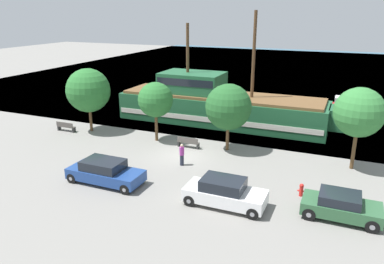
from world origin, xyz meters
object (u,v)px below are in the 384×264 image
(moored_boat_dockside, at_px, (171,93))
(bench_promenade_east, at_px, (66,127))
(parked_car_curb_mid, at_px, (341,206))
(pirate_ship, at_px, (218,105))
(parked_car_curb_front, at_px, (105,172))
(fire_hydrant, at_px, (301,189))
(parked_car_curb_rear, at_px, (225,193))
(bench_promenade_west, at_px, (188,142))
(moored_boat_outer, at_px, (352,108))
(pedestrian_walking_near, at_px, (182,155))

(moored_boat_dockside, relative_size, bench_promenade_east, 3.11)
(parked_car_curb_mid, bearing_deg, pirate_ship, 129.56)
(parked_car_curb_front, relative_size, fire_hydrant, 6.18)
(parked_car_curb_rear, relative_size, bench_promenade_west, 2.57)
(moored_boat_dockside, bearing_deg, parked_car_curb_mid, -46.96)
(pirate_ship, xyz_separation_m, moored_boat_outer, (11.65, 8.21, -1.05))
(moored_boat_outer, bearing_deg, bench_promenade_east, -144.98)
(moored_boat_dockside, relative_size, moored_boat_outer, 0.82)
(bench_promenade_west, bearing_deg, moored_boat_outer, 53.85)
(parked_car_curb_rear, xyz_separation_m, fire_hydrant, (3.72, 2.74, -0.35))
(fire_hydrant, xyz_separation_m, bench_promenade_east, (-20.70, 4.28, 0.03))
(moored_boat_outer, distance_m, bench_promenade_east, 28.10)
(moored_boat_dockside, height_order, fire_hydrant, moored_boat_dockside)
(parked_car_curb_mid, bearing_deg, parked_car_curb_front, -174.77)
(moored_boat_outer, relative_size, bench_promenade_west, 3.86)
(pirate_ship, relative_size, fire_hydrant, 26.98)
(pirate_ship, bearing_deg, fire_hydrant, -52.57)
(bench_promenade_west, xyz_separation_m, pedestrian_walking_near, (0.99, -3.32, 0.33))
(fire_hydrant, bearing_deg, pirate_ship, 127.43)
(bench_promenade_east, bearing_deg, pedestrian_walking_near, -12.92)
(moored_boat_outer, distance_m, pedestrian_walking_near, 21.70)
(moored_boat_outer, relative_size, bench_promenade_east, 3.78)
(parked_car_curb_rear, bearing_deg, parked_car_curb_mid, 10.10)
(moored_boat_dockside, distance_m, parked_car_curb_rear, 26.98)
(parked_car_curb_mid, bearing_deg, bench_promenade_east, 165.33)
(moored_boat_dockside, distance_m, bench_promenade_east, 15.96)
(pirate_ship, distance_m, bench_promenade_west, 7.57)
(fire_hydrant, bearing_deg, bench_promenade_west, 152.67)
(parked_car_curb_rear, height_order, bench_promenade_east, parked_car_curb_rear)
(parked_car_curb_front, bearing_deg, parked_car_curb_mid, 5.23)
(moored_boat_dockside, bearing_deg, parked_car_curb_front, -73.52)
(moored_boat_dockside, bearing_deg, moored_boat_outer, 1.02)
(moored_boat_dockside, distance_m, parked_car_curb_front, 23.96)
(parked_car_curb_rear, height_order, fire_hydrant, parked_car_curb_rear)
(parked_car_curb_front, distance_m, fire_hydrant, 11.74)
(pirate_ship, relative_size, bench_promenade_west, 12.05)
(parked_car_curb_front, relative_size, parked_car_curb_mid, 1.23)
(fire_hydrant, xyz_separation_m, pedestrian_walking_near, (-8.16, 1.40, 0.36))
(bench_promenade_east, bearing_deg, parked_car_curb_front, -37.69)
(parked_car_curb_mid, distance_m, fire_hydrant, 2.75)
(fire_hydrant, bearing_deg, parked_car_curb_front, -165.51)
(parked_car_curb_front, bearing_deg, pirate_ship, 82.36)
(moored_boat_outer, distance_m, parked_car_curb_mid, 22.11)
(bench_promenade_east, bearing_deg, bench_promenade_west, 2.20)
(pirate_ship, xyz_separation_m, parked_car_curb_mid, (11.48, -13.89, -0.99))
(parked_car_curb_front, height_order, parked_car_curb_mid, parked_car_curb_front)
(bench_promenade_east, height_order, bench_promenade_west, same)
(moored_boat_outer, relative_size, parked_car_curb_mid, 1.72)
(bench_promenade_west, bearing_deg, fire_hydrant, -27.33)
(fire_hydrant, distance_m, bench_promenade_east, 21.14)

